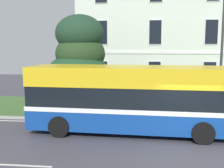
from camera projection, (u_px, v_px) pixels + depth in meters
ground_plane at (188, 142)px, 11.76m from camera, size 60.00×56.00×0.18m
georgian_townhouse at (177, 22)px, 25.39m from camera, size 17.69×8.18×12.26m
iron_verge_railing at (202, 111)px, 14.70m from camera, size 12.68×0.04×0.97m
evergreen_tree at (81, 72)px, 17.82m from camera, size 4.90×4.90×6.32m
single_decker_bus at (131, 98)px, 12.94m from camera, size 9.65×3.04×3.14m
street_lamp_post at (222, 41)px, 15.03m from camera, size 0.36×0.24×7.44m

